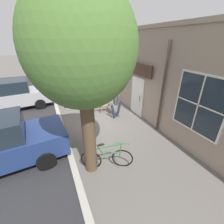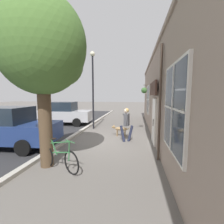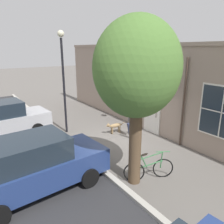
# 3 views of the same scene
# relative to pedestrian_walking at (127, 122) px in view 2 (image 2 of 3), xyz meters

# --- Properties ---
(ground_plane) EXTENTS (90.00, 90.00, 0.00)m
(ground_plane) POSITION_rel_pedestrian_walking_xyz_m (0.88, 0.07, -0.97)
(ground_plane) COLOR #66605B
(curb_and_road) EXTENTS (10.10, 28.00, 0.12)m
(curb_and_road) POSITION_rel_pedestrian_walking_xyz_m (6.73, 0.07, -0.96)
(curb_and_road) COLOR #B2ADA3
(curb_and_road) RESTS_ON ground_plane
(storefront_facade) EXTENTS (0.95, 18.00, 4.49)m
(storefront_facade) POSITION_rel_pedestrian_walking_xyz_m (-1.46, 0.07, 1.28)
(storefront_facade) COLOR gray
(storefront_facade) RESTS_ON ground_plane
(pedestrian_walking) EXTENTS (0.68, 0.60, 1.64)m
(pedestrian_walking) POSITION_rel_pedestrian_walking_xyz_m (0.00, 0.00, 0.00)
(pedestrian_walking) COLOR #282D47
(pedestrian_walking) RESTS_ON ground_plane
(dog_on_leash) EXTENTS (1.12, 0.30, 0.61)m
(dog_on_leash) POSITION_rel_pedestrian_walking_xyz_m (0.41, -0.88, -0.57)
(dog_on_leash) COLOR #997A51
(dog_on_leash) RESTS_ON ground_plane
(street_tree_by_curb) EXTENTS (2.65, 2.38, 5.17)m
(street_tree_by_curb) POSITION_rel_pedestrian_walking_xyz_m (2.28, 2.91, 2.63)
(street_tree_by_curb) COLOR brown
(street_tree_by_curb) RESTS_ON ground_plane
(leaning_bicycle) EXTENTS (1.60, 0.77, 1.01)m
(leaning_bicycle) POSITION_rel_pedestrian_walking_xyz_m (1.83, 3.14, -0.59)
(leaning_bicycle) COLOR black
(leaning_bicycle) RESTS_ON ground_plane
(parked_car_nearest_curb) EXTENTS (4.42, 2.18, 1.75)m
(parked_car_nearest_curb) POSITION_rel_pedestrian_walking_xyz_m (5.21, -3.68, -0.09)
(parked_car_nearest_curb) COLOR #B7B7BC
(parked_car_nearest_curb) RESTS_ON ground_plane
(parked_car_mid_block) EXTENTS (4.42, 2.18, 1.75)m
(parked_car_mid_block) POSITION_rel_pedestrian_walking_xyz_m (5.12, 1.62, -0.09)
(parked_car_mid_block) COLOR navy
(parked_car_mid_block) RESTS_ON ground_plane
(street_lamp) EXTENTS (0.32, 0.32, 5.06)m
(street_lamp) POSITION_rel_pedestrian_walking_xyz_m (2.39, -2.47, 2.31)
(street_lamp) COLOR black
(street_lamp) RESTS_ON ground_plane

